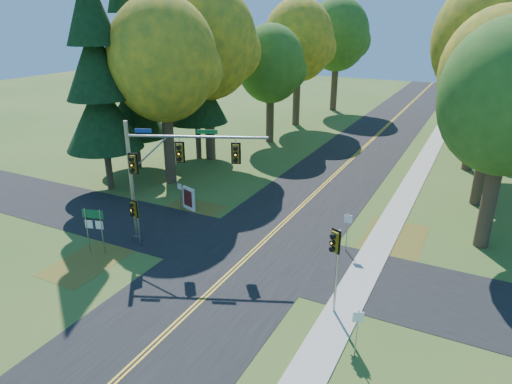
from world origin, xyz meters
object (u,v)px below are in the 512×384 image
at_px(route_sign_cluster, 94,222).
at_px(traffic_mast, 164,167).
at_px(east_signal_pole, 336,251).
at_px(info_kiosk, 189,199).

bearing_deg(route_sign_cluster, traffic_mast, 30.98).
bearing_deg(east_signal_pole, traffic_mast, -170.24).
height_order(traffic_mast, east_signal_pole, traffic_mast).
distance_m(traffic_mast, east_signal_pole, 11.12).
xyz_separation_m(traffic_mast, route_sign_cluster, (-2.82, -2.95, -2.75)).
height_order(east_signal_pole, route_sign_cluster, east_signal_pole).
relative_size(east_signal_pole, info_kiosk, 2.64).
distance_m(traffic_mast, info_kiosk, 6.22).
xyz_separation_m(east_signal_pole, route_sign_cluster, (-13.59, -0.60, -1.29)).
distance_m(east_signal_pole, info_kiosk, 14.50).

